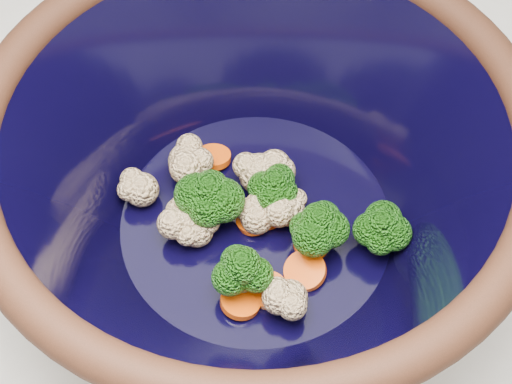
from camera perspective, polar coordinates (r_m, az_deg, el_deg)
The scene contains 2 objects.
mixing_bowl at distance 0.53m, azimuth 0.00°, elevation 1.02°, with size 0.49×0.49×0.17m.
vegetable_pile at distance 0.55m, azimuth 0.09°, elevation -1.76°, with size 0.23×0.15×0.06m.
Camera 1 is at (0.06, -0.19, 1.42)m, focal length 50.00 mm.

